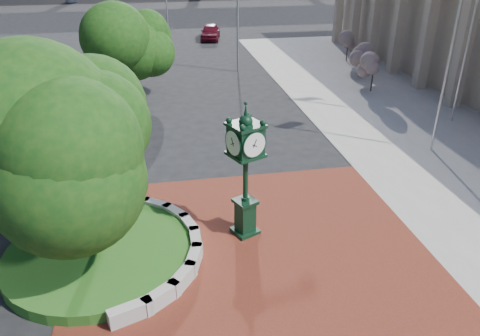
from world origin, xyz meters
The scene contains 15 objects.
ground centered at (0.00, 0.00, 0.00)m, with size 200.00×200.00×0.00m, color black.
plaza centered at (0.00, -1.00, 0.02)m, with size 12.00×12.00×0.04m, color #622D17.
sidewalk centered at (16.00, 10.00, 0.02)m, with size 20.00×50.00×0.04m, color #9E9B93.
planter_wall centered at (-2.71, 0.00, 0.27)m, with size 2.96×6.77×0.54m.
grass_bed centered at (-5.00, 0.00, 0.20)m, with size 6.10×6.10×0.40m, color #1B4F16.
tree_planter centered at (-5.00, 0.00, 3.72)m, with size 5.20×5.20×6.33m.
tree_street centered at (-4.00, 18.00, 3.24)m, with size 4.40×4.40×5.45m.
post_clock centered at (0.05, 0.64, 2.69)m, with size 1.27×1.27×4.89m.
parked_car centered at (3.25, 35.76, 0.77)m, with size 1.82×4.52×1.54m, color #4F0B18.
flagpole_a centered at (10.63, 6.10, 5.07)m, with size 1.46×0.69×9.89m.
flagpole_b centered at (13.98, 9.59, 5.90)m, with size 1.80×0.20×11.51m.
street_lamp_near centered at (3.97, 22.69, 5.30)m, with size 2.03×0.44×9.05m.
shrub_near centered at (11.84, 15.83, 1.59)m, with size 1.20×1.20×2.20m.
shrub_mid centered at (12.54, 19.47, 1.59)m, with size 1.20×1.20×2.20m.
shrub_far centered at (13.49, 24.35, 1.59)m, with size 1.20×1.20×2.20m.
Camera 1 is at (-2.70, -13.21, 9.67)m, focal length 35.00 mm.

